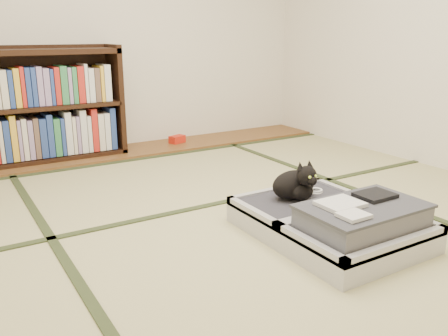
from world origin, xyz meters
TOP-DOWN VIEW (x-y plane):
  - floor at (0.00, 0.00)m, footprint 4.50×4.50m
  - wood_strip at (0.00, 2.00)m, footprint 4.00×0.50m
  - red_item at (0.54, 2.03)m, footprint 0.17×0.13m
  - tatami_borders at (0.00, 0.49)m, footprint 4.00×4.50m
  - bookcase at (-0.78, 2.07)m, footprint 1.52×0.35m
  - suitcase at (0.28, -0.38)m, footprint 0.70×0.94m
  - cat at (0.27, -0.09)m, footprint 0.31×0.31m
  - cable_coil at (0.45, -0.05)m, footprint 0.10×0.10m

SIDE VIEW (x-z plane):
  - floor at x=0.00m, z-range 0.00..0.00m
  - tatami_borders at x=0.00m, z-range 0.00..0.01m
  - wood_strip at x=0.00m, z-range 0.00..0.02m
  - red_item at x=0.54m, z-range 0.02..0.09m
  - suitcase at x=0.28m, z-range -0.04..0.24m
  - cable_coil at x=0.45m, z-range 0.13..0.16m
  - cat at x=0.27m, z-range 0.10..0.35m
  - bookcase at x=-0.78m, z-range -0.04..0.94m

